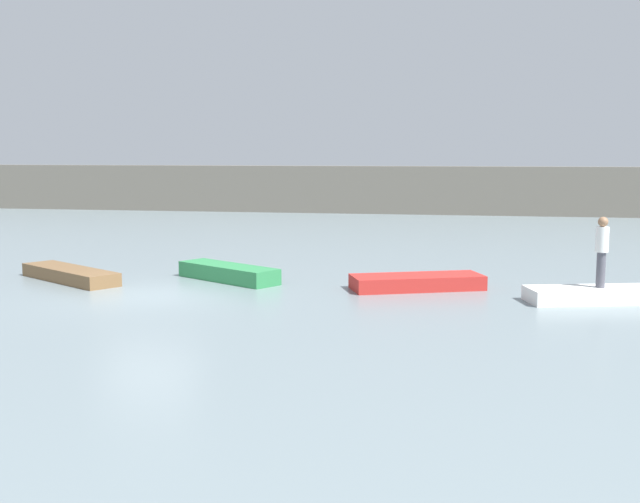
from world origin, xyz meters
TOP-DOWN VIEW (x-y plane):
  - ground_plane at (0.00, 0.00)m, footprint 120.00×120.00m
  - embankment_wall at (0.00, 28.62)m, footprint 80.00×1.20m
  - rowboat_brown at (-3.24, 1.85)m, footprint 3.85×2.95m
  - rowboat_green at (1.32, 2.78)m, footprint 3.46×2.64m
  - rowboat_red at (6.88, 2.36)m, footprint 3.81×2.47m
  - rowboat_white at (11.53, 1.36)m, footprint 3.83×2.09m
  - person_white_shirt at (11.53, 1.36)m, footprint 0.32×0.32m

SIDE VIEW (x-z plane):
  - ground_plane at x=0.00m, z-range 0.00..0.00m
  - rowboat_white at x=11.53m, z-range 0.00..0.37m
  - rowboat_brown at x=-3.24m, z-range 0.00..0.38m
  - rowboat_red at x=6.88m, z-range 0.00..0.40m
  - rowboat_green at x=1.32m, z-range 0.00..0.46m
  - person_white_shirt at x=11.53m, z-range 0.49..2.27m
  - embankment_wall at x=0.00m, z-range 0.00..2.90m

